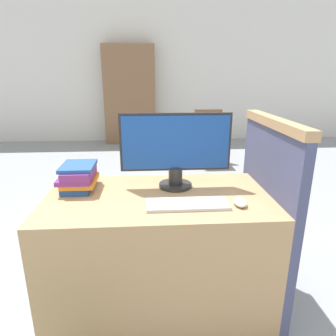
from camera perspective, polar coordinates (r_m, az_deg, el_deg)
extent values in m
cube|color=white|center=(6.45, -3.61, 17.69)|extent=(12.00, 0.06, 2.80)
cube|color=tan|center=(1.82, -1.85, -16.10)|extent=(1.23, 0.68, 0.75)
cube|color=#474C70|center=(1.90, 17.99, -9.37)|extent=(0.05, 0.77, 1.11)
cube|color=tan|center=(1.72, 19.80, 8.12)|extent=(0.07, 0.77, 0.05)
cylinder|color=#282828|center=(1.77, 1.42, -3.27)|extent=(0.19, 0.19, 0.02)
cylinder|color=#282828|center=(1.75, 1.43, -1.49)|extent=(0.08, 0.08, 0.10)
cube|color=#282828|center=(1.70, 1.47, 4.93)|extent=(0.63, 0.01, 0.33)
cube|color=#19479E|center=(1.69, 1.49, 4.89)|extent=(0.60, 0.02, 0.30)
cube|color=silver|center=(1.52, 3.76, -6.91)|extent=(0.42, 0.15, 0.02)
ellipsoid|color=white|center=(1.56, 13.55, -6.33)|extent=(0.06, 0.11, 0.04)
cube|color=#285199|center=(1.81, -16.74, -3.24)|extent=(0.15, 0.25, 0.04)
cube|color=orange|center=(1.79, -16.37, -2.40)|extent=(0.18, 0.24, 0.02)
cube|color=#7A3384|center=(1.79, -16.94, -1.59)|extent=(0.18, 0.26, 0.02)
cube|color=#7A3384|center=(1.78, -16.57, -0.58)|extent=(0.16, 0.27, 0.04)
cube|color=#285199|center=(1.76, -16.74, 0.33)|extent=(0.18, 0.22, 0.02)
cylinder|color=brown|center=(4.55, 6.00, 2.30)|extent=(0.04, 0.04, 0.38)
cylinder|color=brown|center=(4.63, 10.64, 2.35)|extent=(0.04, 0.04, 0.38)
cylinder|color=brown|center=(4.92, 5.26, 3.47)|extent=(0.04, 0.04, 0.38)
cylinder|color=brown|center=(4.99, 9.58, 3.50)|extent=(0.04, 0.04, 0.38)
cube|color=brown|center=(4.72, 7.98, 5.48)|extent=(0.44, 0.44, 0.05)
cube|color=brown|center=(4.87, 7.62, 8.63)|extent=(0.44, 0.04, 0.41)
cube|color=#846042|center=(6.23, -7.30, 13.55)|extent=(1.01, 0.32, 1.92)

